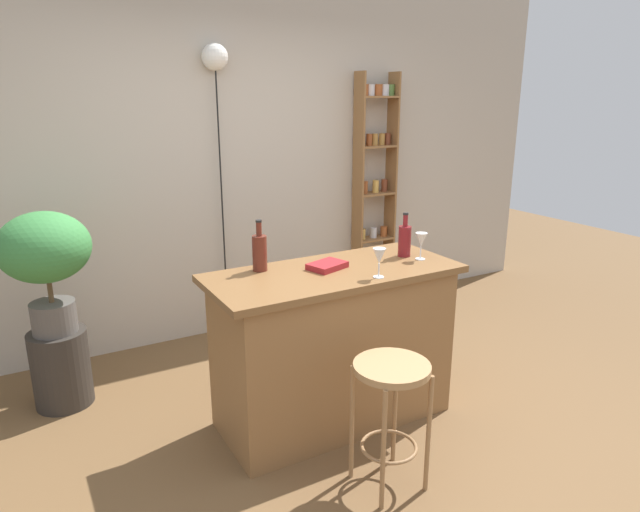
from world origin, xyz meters
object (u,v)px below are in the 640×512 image
Objects in this scene: bar_stool at (391,395)px; wine_glass_left at (421,241)px; bottle_spirits_clear at (260,252)px; cookbook at (327,266)px; potted_plant at (45,255)px; pendant_globe_light at (215,63)px; bottle_wine_red at (405,240)px; spice_shelf at (375,186)px; wine_glass_center at (379,257)px; plant_stool at (61,368)px.

wine_glass_left is (0.64, 0.59, 0.56)m from bar_stool.
bottle_spirits_clear is 0.39m from cookbook.
pendant_globe_light is (1.31, 0.55, 1.14)m from potted_plant.
spice_shelf is at bearing 61.25° from bottle_wine_red.
bottle_spirits_clear reaches higher than wine_glass_center.
wine_glass_left is (1.97, -1.06, 0.08)m from potted_plant.
plant_stool is 1.54m from bottle_spirits_clear.
potted_plant is at bearing 153.59° from bottle_wine_red.
spice_shelf is 7.68× the size of bottle_wine_red.
pendant_globe_light is at bearing 112.30° from bottle_wine_red.
bar_stool is 2.14m from plant_stool.
bar_stool is 2.64m from spice_shelf.
wine_glass_left is 2.04m from pendant_globe_light.
wine_glass_left is 1.00× the size of wine_glass_center.
cookbook is 1.89m from pendant_globe_light.
spice_shelf is at bearing 64.13° from wine_glass_left.
potted_plant is at bearing -169.47° from spice_shelf.
bottle_wine_red is (0.59, 0.69, 0.54)m from bar_stool.
spice_shelf is 2.10m from wine_glass_center.
bar_stool is 1.07m from bottle_spirits_clear.
bottle_wine_red is 1.95m from pendant_globe_light.
cookbook is 0.09× the size of pendant_globe_light.
spice_shelf reaches higher than bar_stool.
pendant_globe_light is at bearing 112.30° from wine_glass_left.
plant_stool is (-1.34, 1.65, -0.26)m from bar_stool.
cookbook is at bearing 120.81° from wine_glass_center.
wine_glass_center is (-0.42, -0.16, 0.00)m from wine_glass_left.
wine_glass_left reaches higher than plant_stool.
plant_stool is at bearing 153.59° from bottle_wine_red.
plant_stool is at bearing 127.93° from cookbook.
pendant_globe_light is (-0.08, 1.50, 1.16)m from cookbook.
wine_glass_center is (-0.38, -0.26, 0.01)m from bottle_wine_red.
bar_stool is 3.18× the size of cookbook.
pendant_globe_light reaches higher than bottle_wine_red.
cookbook is at bearing -34.26° from plant_stool.
cookbook is (0.05, 0.70, 0.46)m from bar_stool.
bottle_spirits_clear is at bearing -101.42° from pendant_globe_light.
cookbook is at bearing 85.82° from bar_stool.
wine_glass_left reaches higher than cookbook.
potted_plant is at bearing 151.69° from wine_glass_left.
wine_glass_left is at bearing -29.12° from cookbook.
pendant_globe_light is (-0.24, 1.77, 1.06)m from wine_glass_center.
wine_glass_left is 0.07× the size of pendant_globe_light.
spice_shelf is (1.40, 2.16, 0.61)m from bar_stool.
bar_stool is 0.29× the size of pendant_globe_light.
bottle_wine_red reaches higher than cookbook.
cookbook is (-1.35, -1.45, -0.15)m from spice_shelf.
spice_shelf is at bearing -1.68° from pendant_globe_light.
wine_glass_left is (-0.76, -1.57, -0.05)m from spice_shelf.
bottle_wine_red is 1.66× the size of wine_glass_center.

